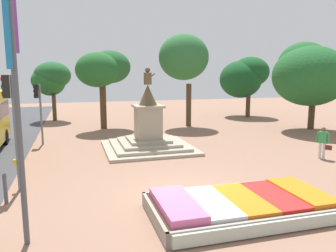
# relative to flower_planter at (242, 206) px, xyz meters

# --- Properties ---
(ground_plane) EXTENTS (76.12, 76.12, 0.00)m
(ground_plane) POSITION_rel_flower_planter_xyz_m (-1.17, 1.94, -0.26)
(ground_plane) COLOR #8C6651
(flower_planter) EXTENTS (5.69, 3.01, 0.63)m
(flower_planter) POSITION_rel_flower_planter_xyz_m (0.00, 0.00, 0.00)
(flower_planter) COLOR #38281C
(flower_planter) RESTS_ON ground_plane
(statue_monument) EXTENTS (4.86, 4.86, 4.53)m
(statue_monument) POSITION_rel_flower_planter_xyz_m (-0.83, 9.13, 0.60)
(statue_monument) COLOR #9D937F
(statue_monument) RESTS_ON ground_plane
(traffic_light_mid_block) EXTENTS (0.42, 0.31, 4.17)m
(traffic_light_mid_block) POSITION_rel_flower_planter_xyz_m (-6.89, 4.15, 2.59)
(traffic_light_mid_block) COLOR slate
(traffic_light_mid_block) RESTS_ON ground_plane
(traffic_light_far_corner) EXTENTS (0.42, 0.31, 3.58)m
(traffic_light_far_corner) POSITION_rel_flower_planter_xyz_m (-6.73, 12.09, 2.25)
(traffic_light_far_corner) COLOR slate
(traffic_light_far_corner) RESTS_ON ground_plane
(banner_pole) EXTENTS (0.21, 0.98, 6.66)m
(banner_pole) POSITION_rel_flower_planter_xyz_m (-6.05, -0.05, 3.36)
(banner_pole) COLOR #4C5156
(banner_pole) RESTS_ON ground_plane
(pedestrian_with_handbag) EXTENTS (0.51, 0.63, 1.60)m
(pedestrian_with_handbag) POSITION_rel_flower_planter_xyz_m (7.04, 4.68, 0.64)
(pedestrian_with_handbag) COLOR beige
(pedestrian_with_handbag) RESTS_ON ground_plane
(kerb_bollard_north) EXTENTS (0.14, 0.14, 1.02)m
(kerb_bollard_north) POSITION_rel_flower_planter_xyz_m (-7.03, 2.88, 0.28)
(kerb_bollard_north) COLOR #4C5156
(kerb_bollard_north) RESTS_ON ground_plane
(park_tree_far_left) EXTENTS (3.91, 3.54, 7.18)m
(park_tree_far_left) POSITION_rel_flower_planter_xyz_m (3.60, 15.97, 4.99)
(park_tree_far_left) COLOR #4C3823
(park_tree_far_left) RESTS_ON ground_plane
(park_tree_behind_statue) EXTENTS (3.35, 3.48, 5.17)m
(park_tree_behind_statue) POSITION_rel_flower_planter_xyz_m (-6.58, 22.17, 3.46)
(park_tree_behind_statue) COLOR #4C3823
(park_tree_behind_statue) RESTS_ON ground_plane
(park_tree_far_right) EXTENTS (4.61, 4.31, 5.73)m
(park_tree_far_right) POSITION_rel_flower_planter_xyz_m (11.18, 20.12, 3.59)
(park_tree_far_right) COLOR #4C3823
(park_tree_far_right) RESTS_ON ground_plane
(park_tree_street_side) EXTENTS (5.23, 5.35, 6.47)m
(park_tree_street_side) POSITION_rel_flower_planter_xyz_m (11.67, 11.80, 3.94)
(park_tree_street_side) COLOR #4C3823
(park_tree_street_side) RESTS_ON ground_plane
(park_tree_mid_canopy) EXTENTS (4.13, 3.94, 5.90)m
(park_tree_mid_canopy) POSITION_rel_flower_planter_xyz_m (-2.49, 16.55, 4.24)
(park_tree_mid_canopy) COLOR #4C3823
(park_tree_mid_canopy) RESTS_ON ground_plane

